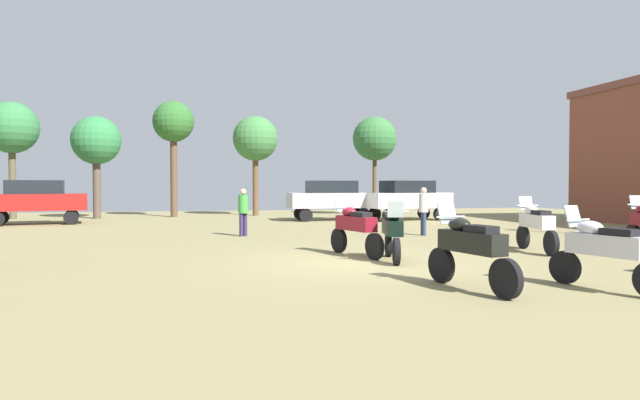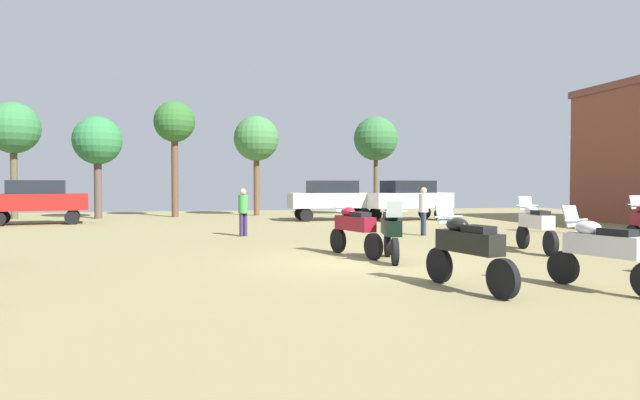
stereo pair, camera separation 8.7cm
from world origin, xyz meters
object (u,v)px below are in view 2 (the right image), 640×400
object	(u,v)px
car_3	(37,199)
tree_4	(13,129)
motorcycle_7	(391,231)
tree_1	(376,139)
car_1	(332,197)
motorcycle_10	(536,225)
tree_5	(97,142)
motorcycle_4	(354,227)
person_1	(243,209)
motorcycle_8	(602,250)
motorcycle_2	(468,248)
car_2	(408,197)
person_2	(424,207)
tree_6	(174,124)
tree_3	(256,139)

from	to	relation	value
car_3	tree_4	distance (m)	6.15
motorcycle_7	car_3	bearing A→B (deg)	-38.91
motorcycle_7	tree_1	xyz separation A→B (m)	(5.61, 18.54, 3.75)
motorcycle_7	car_1	xyz separation A→B (m)	(2.04, 14.60, 0.46)
car_1	car_3	size ratio (longest dim) A/B	0.95
motorcycle_10	tree_5	size ratio (longest dim) A/B	0.42
motorcycle_4	car_1	distance (m)	13.82
motorcycle_4	motorcycle_7	distance (m)	1.22
person_1	motorcycle_8	bearing A→B (deg)	-97.82
motorcycle_8	car_3	bearing A→B (deg)	109.30
motorcycle_2	car_2	world-z (taller)	car_2
motorcycle_10	person_2	bearing A→B (deg)	110.16
car_3	tree_1	world-z (taller)	tree_1
car_1	tree_4	distance (m)	17.03
person_1	tree_6	world-z (taller)	tree_6
car_2	tree_5	xyz separation A→B (m)	(-15.52, 4.75, 2.89)
car_1	person_1	world-z (taller)	car_1
motorcycle_7	tree_3	size ratio (longest dim) A/B	0.36
car_2	tree_1	xyz separation A→B (m)	(-0.18, 4.73, 3.29)
tree_3	car_2	bearing A→B (deg)	-39.88
motorcycle_10	tree_5	world-z (taller)	tree_5
motorcycle_7	person_2	world-z (taller)	person_2
motorcycle_10	tree_6	xyz separation A→B (m)	(-10.20, 18.46, 4.40)
car_1	car_3	distance (m)	13.72
tree_5	tree_1	bearing A→B (deg)	-0.07
person_2	tree_3	distance (m)	14.90
motorcycle_2	motorcycle_4	bearing A→B (deg)	85.34
car_3	person_2	world-z (taller)	car_3
car_2	tree_4	size ratio (longest dim) A/B	0.74
motorcycle_10	car_3	size ratio (longest dim) A/B	0.50
motorcycle_2	tree_1	size ratio (longest dim) A/B	0.39
motorcycle_10	motorcycle_7	bearing A→B (deg)	-160.96
tree_1	tree_3	bearing A→B (deg)	170.45
car_3	tree_5	bearing A→B (deg)	-37.34
motorcycle_4	person_2	distance (m)	6.27
tree_5	car_3	bearing A→B (deg)	-116.71
tree_6	car_3	bearing A→B (deg)	-141.90
tree_4	motorcycle_2	bearing A→B (deg)	-58.51
tree_4	car_3	bearing A→B (deg)	-62.92
motorcycle_4	car_3	xyz separation A→B (m)	(-11.07, 13.65, 0.44)
tree_1	car_1	bearing A→B (deg)	-132.11
car_1	person_2	distance (m)	8.76
motorcycle_7	tree_1	distance (m)	19.73
tree_5	person_2	bearing A→B (deg)	-44.08
motorcycle_4	car_1	bearing A→B (deg)	61.80
motorcycle_2	motorcycle_7	distance (m)	3.73
motorcycle_2	car_2	xyz separation A→B (m)	(5.73, 17.54, 0.44)
motorcycle_7	person_1	xyz separation A→B (m)	(-2.97, 7.00, 0.26)
motorcycle_10	tree_1	distance (m)	18.15
motorcycle_10	tree_4	size ratio (longest dim) A/B	0.37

